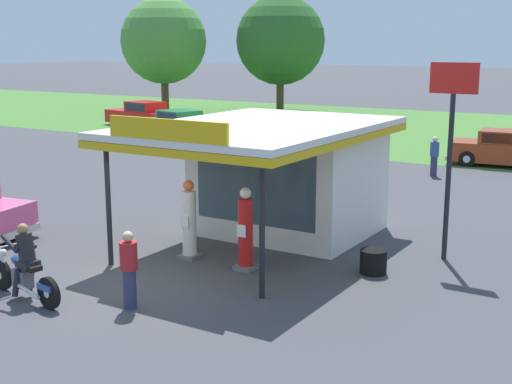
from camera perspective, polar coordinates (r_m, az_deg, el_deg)
name	(u,v)px	position (r m, az deg, el deg)	size (l,w,h in m)	color
ground_plane	(140,285)	(15.09, -9.47, -7.52)	(300.00, 300.00, 0.00)	#424247
grass_verge_strip	(488,134)	(42.03, 18.51, 4.55)	(120.00, 24.00, 0.01)	#477A33
service_station_kiosk	(283,169)	(18.39, 2.20, 1.90)	(5.00, 7.24, 3.53)	silver
gas_pump_nearside	(189,223)	(16.50, -5.51, -2.55)	(0.44, 0.44, 1.91)	slate
gas_pump_offside	(246,232)	(15.63, -0.86, -3.34)	(0.44, 0.44, 1.90)	slate
motorcycle_with_rider	(24,268)	(14.61, -18.49, -5.95)	(2.32, 0.72, 1.58)	black
parked_car_back_row_left	(311,133)	(35.11, 4.55, 4.88)	(5.00, 1.94, 1.48)	gold
parked_car_back_row_far_left	(177,125)	(38.31, -6.53, 5.47)	(5.11, 2.99, 1.53)	#2D844C
parked_car_back_row_centre	(143,115)	(44.01, -9.26, 6.25)	(5.74, 2.82, 1.57)	red
bystander_strolling_foreground	(434,156)	(27.70, 14.43, 2.92)	(0.34, 0.34, 1.55)	#2D3351
bystander_standing_back_lot	(129,268)	(13.60, -10.39, -6.18)	(0.34, 0.34, 1.54)	#2D3351
tree_oak_right	(280,40)	(53.99, 2.03, 12.34)	(6.76, 6.76, 8.73)	brown
tree_oak_far_left	(164,43)	(54.32, -7.59, 12.07)	(6.47, 6.47, 8.54)	brown
roadside_pole_sign	(451,127)	(16.57, 15.75, 5.18)	(1.10, 0.12, 4.61)	black
spare_tire_stack	(373,262)	(15.75, 9.61, -5.65)	(0.60, 0.60, 0.54)	black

